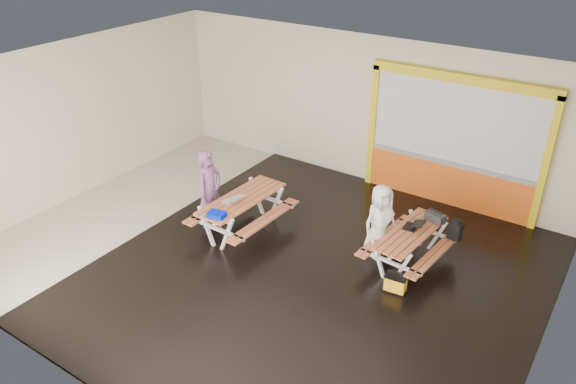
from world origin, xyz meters
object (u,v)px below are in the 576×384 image
Objects in this scene: backpack at (456,230)px; laptop_left at (233,199)px; person_right at (380,221)px; blue_pouch at (217,215)px; toolbox at (435,217)px; dark_case at (387,254)px; fluke_bag at (396,284)px; picnic_table_left at (242,206)px; person_left at (210,191)px; laptop_right at (413,226)px; picnic_table_right at (410,239)px.

laptop_left is at bearing -157.03° from backpack.
person_right is 4.55× the size of blue_pouch.
blue_pouch is 4.46m from backpack.
toolbox is 1.14× the size of dark_case.
blue_pouch is at bearing -150.09° from dark_case.
laptop_left is at bearing 100.41° from blue_pouch.
fluke_bag is (3.47, 0.13, -0.66)m from laptop_left.
person_right reaches higher than toolbox.
picnic_table_left is 0.34m from laptop_left.
person_left is 4.86m from backpack.
fluke_bag is at bearing -80.27° from laptop_right.
picnic_table_left is 3.00m from dark_case.
toolbox is 1.05× the size of fluke_bag.
backpack is (3.94, 1.67, -0.19)m from laptop_left.
picnic_table_right is at bearing -110.91° from toolbox.
picnic_table_left is 5.12× the size of backpack.
toolbox reaches higher than fluke_bag.
toolbox reaches higher than backpack.
dark_case is 1.03m from fluke_bag.
person_right reaches higher than blue_pouch.
dark_case is (-0.62, -0.66, -0.70)m from toolbox.
picnic_table_right is 4.59× the size of toolbox.
laptop_left reaches higher than laptop_right.
blue_pouch reaches higher than backpack.
laptop_right is 1.18× the size of blue_pouch.
person_left reaches higher than blue_pouch.
person_right is at bearing 16.52° from picnic_table_left.
blue_pouch is at bearing -85.44° from picnic_table_left.
picnic_table_left is 5.00× the size of toolbox.
toolbox is (4.17, 1.61, -0.04)m from person_left.
picnic_table_left is 0.74m from person_left.
picnic_table_right is 0.69m from toolbox.
person_right is 4.03× the size of dark_case.
backpack is (4.57, 1.62, -0.19)m from person_left.
dark_case is at bearing -73.32° from person_right.
laptop_left is at bearing -101.55° from picnic_table_left.
dark_case is at bearing 18.69° from laptop_left.
blue_pouch is 0.77× the size of toolbox.
person_left is at bearing 138.36° from blue_pouch.
person_right is 0.68m from dark_case.
fluke_bag is at bearing -92.33° from toolbox.
laptop_left is 3.16m from dark_case.
toolbox reaches higher than picnic_table_left.
picnic_table_left is at bearing 131.52° from person_right.
laptop_left is at bearing -162.38° from picnic_table_right.
fluke_bag is (0.77, -0.89, -0.56)m from person_right.
picnic_table_right is 0.89m from backpack.
laptop_left is 3.53m from fluke_bag.
picnic_table_right is 1.30× the size of person_right.
person_right is at bearing -75.27° from person_left.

